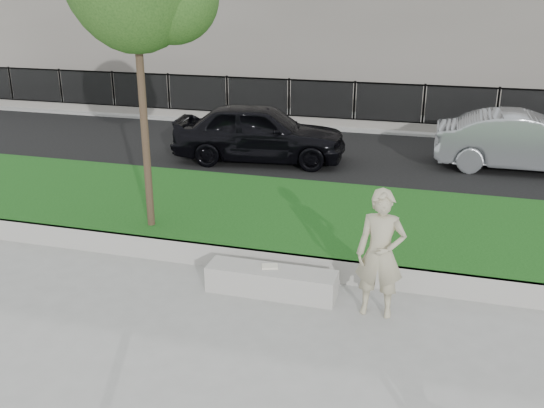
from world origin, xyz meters
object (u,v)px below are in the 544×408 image
(stone_bench, at_px, (271,281))
(man, at_px, (380,254))
(book, at_px, (270,266))
(car_dark, at_px, (260,132))
(car_silver, at_px, (526,142))

(stone_bench, relative_size, man, 1.07)
(man, xyz_separation_m, book, (-1.68, 0.21, -0.52))
(stone_bench, relative_size, book, 8.18)
(man, distance_m, car_dark, 8.26)
(stone_bench, xyz_separation_m, man, (1.64, -0.15, 0.74))
(man, bearing_deg, book, 173.14)
(stone_bench, bearing_deg, book, 124.76)
(stone_bench, height_order, man, man)
(car_dark, relative_size, car_silver, 1.03)
(stone_bench, distance_m, man, 1.80)
(man, height_order, car_dark, man)
(book, distance_m, car_silver, 9.17)
(book, xyz_separation_m, car_dark, (-2.34, 7.00, 0.39))
(stone_bench, distance_m, book, 0.23)
(stone_bench, bearing_deg, car_dark, 108.62)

